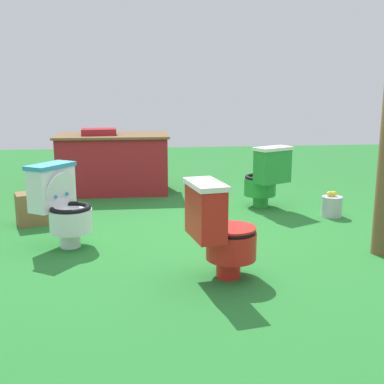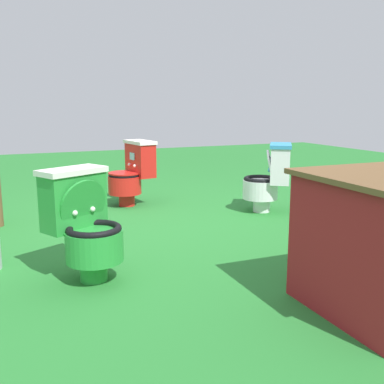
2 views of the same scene
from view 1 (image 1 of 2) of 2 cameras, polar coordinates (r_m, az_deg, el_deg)
name	(u,v)px [view 1 (image 1 of 2)]	position (r m, az deg, el deg)	size (l,w,h in m)	color
ground	(210,238)	(4.53, 2.15, -5.44)	(14.00, 14.00, 0.00)	#26752D
toilet_white	(62,204)	(4.36, -15.10, -1.43)	(0.63, 0.61, 0.73)	white
toilet_green	(266,177)	(5.59, 8.68, 1.80)	(0.58, 0.62, 0.73)	green
toilet_red	(220,229)	(3.50, 3.30, -4.43)	(0.55, 0.48, 0.73)	red
vendor_table	(113,163)	(6.53, -9.25, 3.43)	(1.47, 0.88, 0.85)	maroon
small_crate	(32,209)	(5.19, -18.36, -1.88)	(0.30, 0.25, 0.33)	brown
lemon_bucket	(332,206)	(5.45, 16.16, -1.57)	(0.22, 0.22, 0.28)	#B7B7BF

